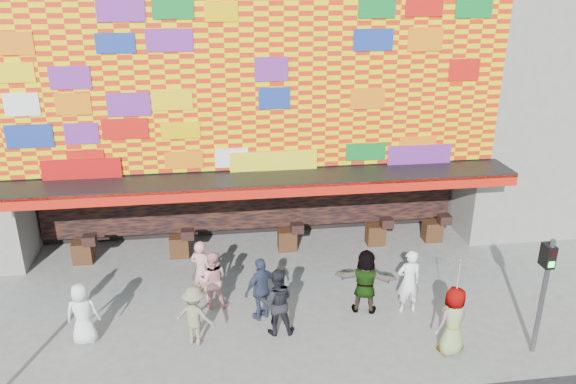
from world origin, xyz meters
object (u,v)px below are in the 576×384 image
(signal_right, at_px, (545,284))
(ped_b, at_px, (201,270))
(ped_g, at_px, (453,321))
(ped_c, at_px, (277,302))
(ped_f, at_px, (365,281))
(ped_a, at_px, (82,313))
(ped_h, at_px, (409,281))
(ped_e, at_px, (262,289))
(ped_i, at_px, (213,280))
(ped_d, at_px, (195,316))
(parasol, at_px, (459,275))

(signal_right, height_order, ped_b, signal_right)
(ped_g, bearing_deg, ped_c, -38.42)
(ped_g, bearing_deg, signal_right, 153.36)
(ped_g, bearing_deg, ped_f, -71.41)
(ped_a, distance_m, ped_h, 8.36)
(ped_e, bearing_deg, ped_i, -61.73)
(ped_f, relative_size, ped_g, 1.03)
(signal_right, xyz_separation_m, ped_i, (-7.65, 3.03, -1.04))
(ped_a, bearing_deg, ped_e, -175.31)
(ped_a, xyz_separation_m, ped_i, (3.17, 1.17, 0.01))
(ped_d, relative_size, ped_g, 0.90)
(ped_h, bearing_deg, ped_g, 99.93)
(ped_a, bearing_deg, ped_g, 168.77)
(ped_a, relative_size, ped_g, 0.92)
(ped_e, xyz_separation_m, ped_f, (2.77, -0.03, 0.02))
(ped_a, relative_size, ped_h, 0.89)
(ped_b, bearing_deg, ped_a, 59.86)
(parasol, bearing_deg, ped_f, 128.54)
(ped_f, height_order, ped_i, ped_f)
(ped_b, height_order, ped_g, ped_b)
(ped_e, bearing_deg, signal_right, 129.14)
(ped_d, bearing_deg, ped_i, -82.26)
(signal_right, bearing_deg, ped_d, 170.12)
(ped_i, bearing_deg, ped_g, 159.74)
(ped_c, relative_size, ped_e, 1.02)
(ped_g, bearing_deg, ped_b, -48.42)
(ped_f, bearing_deg, ped_g, 145.40)
(ped_f, bearing_deg, ped_h, -170.96)
(ped_i, bearing_deg, parasol, 159.74)
(ped_b, height_order, ped_d, ped_b)
(ped_c, bearing_deg, ped_d, 9.20)
(ped_a, relative_size, ped_b, 0.90)
(signal_right, relative_size, ped_d, 1.90)
(ped_a, relative_size, ped_f, 0.89)
(ped_i, bearing_deg, ped_b, -48.86)
(ped_d, relative_size, ped_f, 0.88)
(signal_right, distance_m, ped_f, 4.37)
(ped_b, bearing_deg, ped_h, -163.21)
(ped_b, relative_size, ped_h, 0.98)
(ped_c, height_order, ped_f, ped_f)
(ped_a, height_order, ped_e, ped_e)
(ped_d, relative_size, ped_i, 0.97)
(ped_f, distance_m, ped_i, 4.10)
(ped_e, bearing_deg, ped_h, 145.99)
(ped_a, relative_size, ped_e, 0.91)
(signal_right, distance_m, ped_h, 3.37)
(signal_right, distance_m, ped_i, 8.29)
(ped_b, distance_m, ped_h, 5.65)
(ped_e, height_order, ped_h, ped_h)
(ped_g, height_order, ped_i, ped_g)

